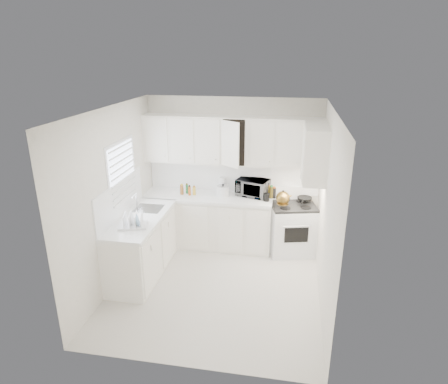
% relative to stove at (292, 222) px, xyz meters
% --- Properties ---
extents(floor, '(3.20, 3.20, 0.00)m').
position_rel_stove_xyz_m(floor, '(-1.08, -1.29, -0.56)').
color(floor, silver).
rests_on(floor, ground).
extents(ceiling, '(3.20, 3.20, 0.00)m').
position_rel_stove_xyz_m(ceiling, '(-1.08, -1.29, 2.04)').
color(ceiling, white).
rests_on(ceiling, ground).
extents(wall_back, '(3.00, 0.00, 3.00)m').
position_rel_stove_xyz_m(wall_back, '(-1.08, 0.31, 0.74)').
color(wall_back, white).
rests_on(wall_back, ground).
extents(wall_front, '(3.00, 0.00, 3.00)m').
position_rel_stove_xyz_m(wall_front, '(-1.08, -2.89, 0.74)').
color(wall_front, white).
rests_on(wall_front, ground).
extents(wall_left, '(0.00, 3.20, 3.20)m').
position_rel_stove_xyz_m(wall_left, '(-2.58, -1.29, 0.74)').
color(wall_left, white).
rests_on(wall_left, ground).
extents(wall_right, '(0.00, 3.20, 3.20)m').
position_rel_stove_xyz_m(wall_right, '(0.42, -1.29, 0.74)').
color(wall_right, white).
rests_on(wall_right, ground).
extents(window_blinds, '(0.06, 0.96, 1.06)m').
position_rel_stove_xyz_m(window_blinds, '(-2.56, -0.94, 0.99)').
color(window_blinds, white).
rests_on(window_blinds, wall_left).
extents(lower_cabinets_back, '(2.22, 0.60, 0.90)m').
position_rel_stove_xyz_m(lower_cabinets_back, '(-1.47, 0.01, -0.11)').
color(lower_cabinets_back, white).
rests_on(lower_cabinets_back, floor).
extents(lower_cabinets_left, '(0.60, 1.60, 0.90)m').
position_rel_stove_xyz_m(lower_cabinets_left, '(-2.28, -1.09, -0.11)').
color(lower_cabinets_left, white).
rests_on(lower_cabinets_left, floor).
extents(countertop_back, '(2.24, 0.64, 0.05)m').
position_rel_stove_xyz_m(countertop_back, '(-1.47, 0.00, 0.36)').
color(countertop_back, white).
rests_on(countertop_back, lower_cabinets_back).
extents(countertop_left, '(0.64, 1.62, 0.05)m').
position_rel_stove_xyz_m(countertop_left, '(-2.27, -1.09, 0.36)').
color(countertop_left, white).
rests_on(countertop_left, lower_cabinets_left).
extents(backsplash_back, '(2.98, 0.02, 0.55)m').
position_rel_stove_xyz_m(backsplash_back, '(-1.08, 0.30, 0.66)').
color(backsplash_back, white).
rests_on(backsplash_back, wall_back).
extents(backsplash_left, '(0.02, 1.60, 0.55)m').
position_rel_stove_xyz_m(backsplash_left, '(-2.57, -1.09, 0.66)').
color(backsplash_left, white).
rests_on(backsplash_left, wall_left).
extents(upper_cabinets_back, '(3.00, 0.33, 0.80)m').
position_rel_stove_xyz_m(upper_cabinets_back, '(-1.08, 0.15, 0.94)').
color(upper_cabinets_back, white).
rests_on(upper_cabinets_back, wall_back).
extents(upper_cabinets_right, '(0.33, 0.90, 0.80)m').
position_rel_stove_xyz_m(upper_cabinets_right, '(0.25, -0.47, 0.94)').
color(upper_cabinets_right, white).
rests_on(upper_cabinets_right, wall_right).
extents(sink, '(0.42, 0.38, 0.30)m').
position_rel_stove_xyz_m(sink, '(-2.27, -0.74, 0.51)').
color(sink, gray).
rests_on(sink, countertop_left).
extents(stove, '(0.85, 0.76, 1.13)m').
position_rel_stove_xyz_m(stove, '(0.00, 0.00, 0.00)').
color(stove, white).
rests_on(stove, floor).
extents(tea_kettle, '(0.32, 0.29, 0.26)m').
position_rel_stove_xyz_m(tea_kettle, '(-0.18, -0.16, 0.51)').
color(tea_kettle, olive).
rests_on(tea_kettle, stove).
extents(frying_pan, '(0.32, 0.46, 0.04)m').
position_rel_stove_xyz_m(frying_pan, '(0.18, 0.16, 0.40)').
color(frying_pan, black).
rests_on(frying_pan, stove).
extents(microwave, '(0.59, 0.43, 0.36)m').
position_rel_stove_xyz_m(microwave, '(-0.71, 0.15, 0.56)').
color(microwave, gray).
rests_on(microwave, countertop_back).
extents(rice_cooker, '(0.23, 0.23, 0.21)m').
position_rel_stove_xyz_m(rice_cooker, '(-1.21, 0.03, 0.49)').
color(rice_cooker, white).
rests_on(rice_cooker, countertop_back).
extents(paper_towel, '(0.12, 0.12, 0.27)m').
position_rel_stove_xyz_m(paper_towel, '(-1.25, 0.23, 0.52)').
color(paper_towel, white).
rests_on(paper_towel, countertop_back).
extents(utensil_crock, '(0.11, 0.11, 0.32)m').
position_rel_stove_xyz_m(utensil_crock, '(-0.45, -0.08, 0.55)').
color(utensil_crock, black).
rests_on(utensil_crock, countertop_back).
extents(dish_rack, '(0.46, 0.40, 0.22)m').
position_rel_stove_xyz_m(dish_rack, '(-2.25, -1.41, 0.50)').
color(dish_rack, white).
rests_on(dish_rack, countertop_left).
extents(spice_left_0, '(0.06, 0.06, 0.13)m').
position_rel_stove_xyz_m(spice_left_0, '(-1.93, 0.13, 0.45)').
color(spice_left_0, brown).
rests_on(spice_left_0, countertop_back).
extents(spice_left_1, '(0.06, 0.06, 0.13)m').
position_rel_stove_xyz_m(spice_left_1, '(-1.86, 0.04, 0.45)').
color(spice_left_1, '#2A7F3B').
rests_on(spice_left_1, countertop_back).
extents(spice_left_2, '(0.06, 0.06, 0.13)m').
position_rel_stove_xyz_m(spice_left_2, '(-1.78, 0.13, 0.45)').
color(spice_left_2, '#C75A1A').
rests_on(spice_left_2, countertop_back).
extents(spice_left_3, '(0.06, 0.06, 0.13)m').
position_rel_stove_xyz_m(spice_left_3, '(-1.71, 0.04, 0.45)').
color(spice_left_3, gold).
rests_on(spice_left_3, countertop_back).
extents(sauce_right_0, '(0.06, 0.06, 0.19)m').
position_rel_stove_xyz_m(sauce_right_0, '(-0.50, 0.17, 0.48)').
color(sauce_right_0, '#C75A1A').
rests_on(sauce_right_0, countertop_back).
extents(sauce_right_1, '(0.06, 0.06, 0.19)m').
position_rel_stove_xyz_m(sauce_right_1, '(-0.45, 0.11, 0.48)').
color(sauce_right_1, gold).
rests_on(sauce_right_1, countertop_back).
extents(sauce_right_2, '(0.06, 0.06, 0.19)m').
position_rel_stove_xyz_m(sauce_right_2, '(-0.39, 0.17, 0.48)').
color(sauce_right_2, brown).
rests_on(sauce_right_2, countertop_back).
extents(sauce_right_3, '(0.06, 0.06, 0.19)m').
position_rel_stove_xyz_m(sauce_right_3, '(-0.34, 0.11, 0.48)').
color(sauce_right_3, black).
rests_on(sauce_right_3, countertop_back).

